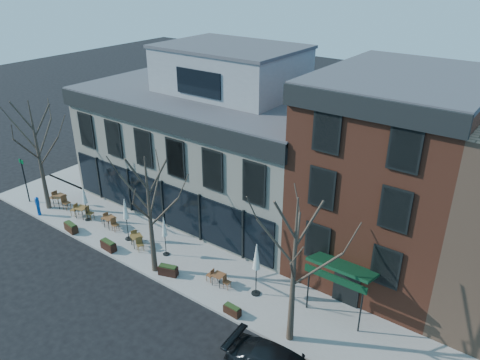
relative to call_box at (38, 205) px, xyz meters
The scene contains 23 objects.
ground 9.17m from the call_box, 27.39° to the left, with size 120.00×120.00×0.00m, color black.
sidewalk_front 11.57m from the call_box, 10.23° to the left, with size 33.50×4.70×0.15m, color gray.
sidewalk_side 10.71m from the call_box, 107.13° to the left, with size 4.50×12.00×0.15m, color gray.
corner_building 12.94m from the call_box, 48.57° to the left, with size 18.39×10.39×11.10m.
red_brick_building 23.50m from the call_box, 23.51° to the left, with size 8.20×11.78×11.18m.
tree_corner 3.51m from the call_box, 110.94° to the left, with size 3.93×3.98×7.92m.
tree_mid 11.49m from the call_box, ahead, with size 3.50×3.55×7.04m.
tree_right 20.36m from the call_box, ahead, with size 3.72×3.77×7.48m.
sign_pole 2.76m from the call_box, 163.70° to the left, with size 0.50×0.10×3.40m.
call_box is the anchor object (origin of this frame).
cafe_set_0 1.64m from the call_box, 86.47° to the left, with size 2.01×0.82×1.05m.
cafe_set_1 3.16m from the call_box, 29.98° to the left, with size 1.86×0.88×0.95m.
cafe_set_2 5.62m from the call_box, 19.40° to the left, with size 1.75×0.77×0.90m.
cafe_set_3 8.53m from the call_box, ahead, with size 1.69×1.05×0.88m.
cafe_set_4 14.96m from the call_box, ahead, with size 1.55×0.65×0.81m.
umbrella_0 3.79m from the call_box, 25.37° to the left, with size 0.40×0.40×2.51m.
umbrella_1 7.67m from the call_box, 12.18° to the left, with size 0.46×0.46×2.88m.
umbrella_3 10.74m from the call_box, ahead, with size 0.41×0.41×2.57m.
umbrella_4 17.16m from the call_box, ahead, with size 0.50×0.50×3.12m.
planter_0 3.68m from the call_box, ahead, with size 1.13×0.57×0.61m.
planter_1 7.34m from the call_box, ahead, with size 1.12×0.51×0.61m.
planter_2 12.07m from the call_box, ahead, with size 1.17×0.76×0.61m.
planter_3 16.94m from the call_box, ahead, with size 0.94×0.41×0.52m.
Camera 1 is at (20.05, -18.72, 16.37)m, focal length 35.00 mm.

